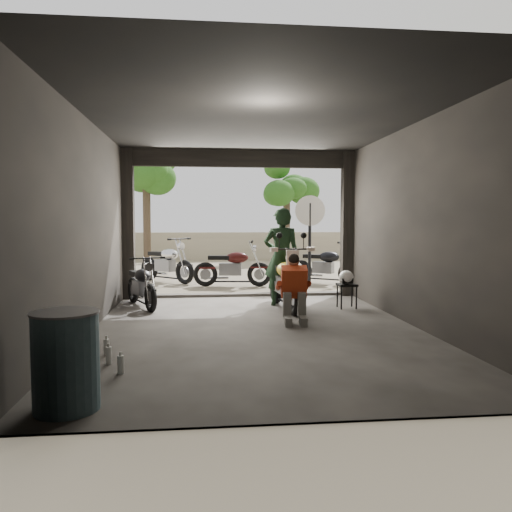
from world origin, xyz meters
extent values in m
plane|color=#7A6D56|center=(0.00, 0.00, 0.00)|extent=(80.00, 80.00, 0.00)
cube|color=#2D2B28|center=(0.00, 0.00, 0.01)|extent=(5.00, 7.00, 0.02)
plane|color=black|center=(0.00, 0.00, 3.20)|extent=(7.00, 7.00, 0.00)
cube|color=black|center=(0.00, -3.50, 1.60)|extent=(5.00, 0.02, 3.20)
cube|color=black|center=(-2.50, 0.00, 1.60)|extent=(0.02, 7.00, 3.20)
cube|color=black|center=(2.50, 0.00, 1.60)|extent=(0.02, 7.00, 3.20)
cube|color=black|center=(-2.38, 3.38, 1.60)|extent=(0.24, 0.24, 3.20)
cube|color=black|center=(2.38, 3.38, 1.60)|extent=(0.24, 0.24, 3.20)
cube|color=black|center=(0.00, 3.42, 3.02)|extent=(5.00, 0.16, 0.36)
cube|color=#2D2B28|center=(0.00, 3.50, 0.04)|extent=(5.00, 0.25, 0.08)
cube|color=gray|center=(0.00, 14.00, 0.60)|extent=(18.00, 0.30, 1.20)
cylinder|color=#382B1E|center=(-3.00, 12.50, 1.79)|extent=(0.30, 0.30, 3.58)
ellipsoid|color=#1E4C14|center=(-3.00, 12.50, 4.03)|extent=(2.20, 2.20, 3.14)
cylinder|color=#382B1E|center=(2.80, 14.00, 1.60)|extent=(0.30, 0.30, 3.20)
ellipsoid|color=#1E4C14|center=(2.80, 14.00, 3.60)|extent=(2.20, 2.20, 2.80)
imported|color=black|center=(0.73, 2.20, 0.97)|extent=(0.77, 0.57, 1.93)
cube|color=black|center=(1.92, 1.76, 0.46)|extent=(0.35, 0.35, 0.04)
cylinder|color=black|center=(1.77, 1.61, 0.23)|extent=(0.03, 0.03, 0.46)
cylinder|color=black|center=(2.06, 1.61, 0.23)|extent=(0.03, 0.03, 0.46)
cylinder|color=black|center=(1.77, 1.90, 0.23)|extent=(0.03, 0.03, 0.46)
cylinder|color=black|center=(2.06, 1.90, 0.23)|extent=(0.03, 0.03, 0.46)
ellipsoid|color=silver|center=(1.89, 1.74, 0.61)|extent=(0.28, 0.29, 0.26)
cylinder|color=#36525C|center=(-2.00, -3.00, 0.44)|extent=(0.68, 0.68, 0.88)
cylinder|color=black|center=(1.91, 5.12, 1.07)|extent=(0.08, 0.08, 2.14)
cylinder|color=silver|center=(1.91, 5.10, 1.94)|extent=(0.78, 0.03, 0.78)
camera|label=1|loc=(-0.79, -7.43, 1.67)|focal=35.00mm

